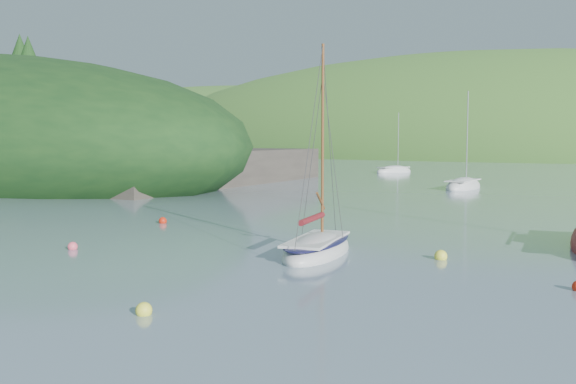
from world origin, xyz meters
The scene contains 5 objects.
ground centered at (0.00, 0.00, 0.00)m, with size 700.00×700.00×0.00m, color slate.
daysailer_white centered at (3.18, 8.16, 0.21)m, with size 3.93×6.38×9.21m.
distant_sloop_a centered at (-5.37, 44.80, 0.17)m, with size 3.04×7.21×10.03m.
distant_sloop_c centered at (-24.39, 66.95, 0.16)m, with size 3.88×6.74×9.10m.
mooring_buoys centered at (2.28, 6.27, 0.12)m, with size 22.86×13.44×0.50m.
Camera 1 is at (17.91, -13.19, 4.70)m, focal length 40.00 mm.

